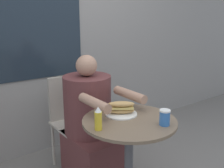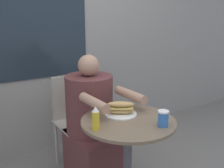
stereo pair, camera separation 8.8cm
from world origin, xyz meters
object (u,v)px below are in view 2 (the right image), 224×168
Objects in this scene: cafe_table at (128,149)px; diner_chair at (74,112)px; sandwich_on_plate at (121,109)px; condiment_bottle at (96,118)px; drink_cup at (163,118)px; seated_diner at (92,130)px.

diner_chair reaches higher than cafe_table.
condiment_bottle is (-0.26, -0.12, 0.03)m from sandwich_on_plate.
drink_cup is 0.42m from condiment_bottle.
cafe_table is 7.51× the size of drink_cup.
drink_cup is (0.11, -1.07, 0.28)m from diner_chair.
seated_diner is 7.63× the size of condiment_bottle.
condiment_bottle is at bearing -177.52° from cafe_table.
drink_cup is (0.12, -0.20, 0.26)m from cafe_table.
cafe_table is at bearing -96.63° from sandwich_on_plate.
condiment_bottle reaches higher than diner_chair.
sandwich_on_plate is (0.01, 0.11, 0.25)m from cafe_table.
drink_cup is at bearing -70.24° from sandwich_on_plate.
drink_cup is at bearing 98.06° from seated_diner.
diner_chair is 0.36m from seated_diner.
diner_chair is 8.65× the size of drink_cup.
seated_diner reaches higher than diner_chair.
drink_cup is at bearing -26.49° from condiment_bottle.
seated_diner is 5.02× the size of sandwich_on_plate.
sandwich_on_plate is at bearing 109.76° from drink_cup.
diner_chair is 5.95× the size of condiment_bottle.
cafe_table is 0.38m from condiment_bottle.
drink_cup is at bearing -58.43° from cafe_table.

